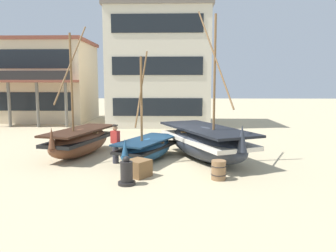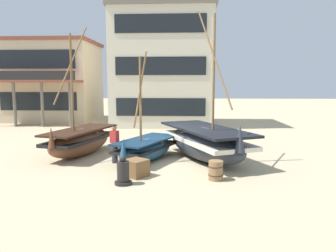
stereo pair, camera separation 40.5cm
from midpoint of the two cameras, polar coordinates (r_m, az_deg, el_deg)
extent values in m
plane|color=tan|center=(14.84, 0.58, -5.87)|extent=(120.00, 120.00, 0.00)
ellipsoid|color=#23517A|center=(14.57, -3.03, -4.18)|extent=(2.85, 4.00, 0.97)
cube|color=black|center=(14.55, -3.03, -3.71)|extent=(2.80, 3.87, 0.12)
cube|color=#132C43|center=(14.49, -3.04, -2.45)|extent=(2.86, 3.95, 0.07)
cone|color=#23517A|center=(13.00, -7.00, -3.70)|extent=(0.39, 0.39, 0.68)
cylinder|color=brown|center=(13.89, -4.05, 4.14)|extent=(0.10, 0.10, 3.89)
cylinder|color=brown|center=(13.87, -4.08, 6.55)|extent=(0.52, 1.05, 3.24)
cube|color=brown|center=(14.75, -2.49, -2.69)|extent=(1.33, 0.71, 0.06)
ellipsoid|color=#2D333D|center=(14.81, 7.27, -3.08)|extent=(4.30, 6.16, 1.46)
cube|color=silver|center=(14.78, 7.28, -2.38)|extent=(4.23, 5.96, 0.18)
cube|color=black|center=(14.70, 7.31, -0.50)|extent=(4.31, 6.08, 0.10)
cone|color=#2D333D|center=(12.36, 13.50, -2.25)|extent=(0.55, 0.55, 1.02)
cylinder|color=brown|center=(13.93, 8.91, 8.36)|extent=(0.10, 0.10, 5.28)
cylinder|color=brown|center=(13.97, 8.99, 12.00)|extent=(1.31, 2.79, 4.26)
cube|color=brown|center=(15.11, 6.51, -0.89)|extent=(1.88, 0.97, 0.06)
ellipsoid|color=brown|center=(16.06, -14.41, -2.76)|extent=(2.64, 4.81, 1.28)
cube|color=black|center=(16.04, -14.43, -2.20)|extent=(2.61, 4.64, 0.15)
cube|color=#351E13|center=(15.97, -14.48, -0.69)|extent=(2.66, 4.73, 0.09)
cone|color=brown|center=(14.18, -19.14, -1.93)|extent=(0.38, 0.38, 0.89)
cylinder|color=brown|center=(15.34, -15.86, 6.63)|extent=(0.10, 0.10, 4.77)
cylinder|color=brown|center=(15.36, -16.01, 10.61)|extent=(0.75, 2.71, 3.61)
cube|color=brown|center=(16.28, -13.83, -1.01)|extent=(1.48, 0.52, 0.06)
cylinder|color=#33333D|center=(14.24, -8.58, -4.72)|extent=(0.26, 0.26, 0.88)
cube|color=#B22D28|center=(14.11, -8.63, -1.90)|extent=(0.42, 0.37, 0.54)
sphere|color=#A87A56|center=(14.05, -8.66, -0.33)|extent=(0.22, 0.22, 0.22)
cylinder|color=#2D2823|center=(14.04, -8.67, 0.15)|extent=(0.24, 0.24, 0.05)
cylinder|color=black|center=(11.34, -6.87, -9.92)|extent=(0.60, 0.60, 0.10)
cylinder|color=black|center=(11.23, -6.90, -7.96)|extent=(0.42, 0.42, 0.71)
sphere|color=black|center=(11.12, -6.94, -5.84)|extent=(0.23, 0.23, 0.23)
cylinder|color=olive|center=(11.81, 9.42, -7.75)|extent=(0.52, 0.52, 0.70)
torus|color=black|center=(11.77, 9.43, -7.02)|extent=(0.56, 0.56, 0.03)
torus|color=black|center=(11.85, 9.40, -8.46)|extent=(0.56, 0.56, 0.03)
cube|color=brown|center=(12.16, -4.75, -7.39)|extent=(1.06, 1.06, 0.63)
cube|color=beige|center=(27.35, -0.40, 9.90)|extent=(8.01, 6.24, 9.14)
cube|color=#70665B|center=(27.94, -0.41, 19.62)|extent=(8.33, 6.49, 0.30)
cube|color=black|center=(24.24, -0.85, 3.36)|extent=(6.73, 0.06, 1.34)
cube|color=black|center=(24.21, -0.86, 10.57)|extent=(6.73, 0.06, 1.34)
cube|color=black|center=(24.56, -0.88, 17.69)|extent=(6.73, 0.06, 1.34)
cube|color=beige|center=(32.43, -19.32, 7.24)|extent=(7.92, 6.43, 7.03)
cube|color=brown|center=(32.65, -19.61, 13.68)|extent=(8.24, 6.68, 0.30)
cube|color=black|center=(29.50, -21.58, 4.08)|extent=(6.65, 0.06, 1.55)
cube|color=black|center=(29.52, -21.92, 10.90)|extent=(6.65, 0.06, 1.55)
cube|color=brown|center=(28.54, -22.60, 7.31)|extent=(7.92, 2.08, 0.20)
cylinder|color=#666056|center=(28.45, -25.10, 3.43)|extent=(0.24, 0.24, 3.51)
cylinder|color=#666056|center=(27.46, -20.92, 3.52)|extent=(0.24, 0.24, 3.51)
cylinder|color=#666056|center=(26.62, -16.46, 3.60)|extent=(0.24, 0.24, 3.51)
cube|color=black|center=(27.65, -23.54, 8.21)|extent=(7.92, 0.08, 0.70)
camera|label=1|loc=(0.20, -89.25, 0.10)|focal=34.52mm
camera|label=2|loc=(0.20, 90.75, -0.10)|focal=34.52mm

